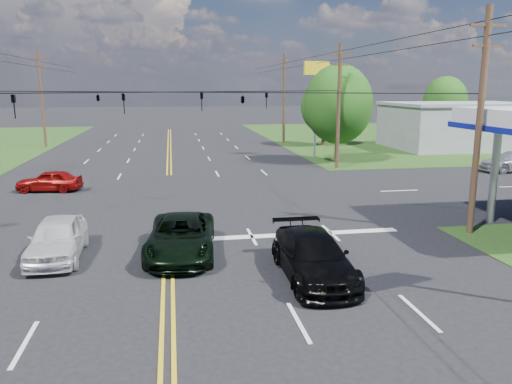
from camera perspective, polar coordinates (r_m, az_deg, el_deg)
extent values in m
plane|color=black|center=(28.82, -9.93, -0.83)|extent=(280.00, 280.00, 0.00)
cube|color=#1F4014|center=(69.72, 20.42, 6.00)|extent=(46.00, 48.00, 0.03)
cube|color=silver|center=(21.61, 3.45, -4.97)|extent=(10.00, 0.50, 0.02)
cube|color=gray|center=(56.72, 22.19, 6.92)|extent=(14.00, 10.00, 4.40)
cylinder|color=#A5A5AA|center=(25.65, 25.58, 1.90)|extent=(0.36, 0.36, 4.65)
cylinder|color=#3A2218|center=(23.03, 24.15, 7.11)|extent=(0.28, 0.28, 9.50)
cube|color=#3A2218|center=(23.11, 25.01, 16.89)|extent=(1.60, 0.12, 0.12)
cube|color=#3A2218|center=(23.04, 24.83, 14.92)|extent=(1.20, 0.10, 0.10)
cylinder|color=#3A2218|center=(39.28, 9.42, 9.53)|extent=(0.28, 0.28, 9.50)
cube|color=#3A2218|center=(39.33, 9.63, 15.29)|extent=(1.60, 0.12, 0.12)
cube|color=#3A2218|center=(39.29, 9.58, 14.13)|extent=(1.20, 0.10, 0.10)
cylinder|color=#3A2218|center=(57.70, -23.27, 9.70)|extent=(0.28, 0.28, 10.00)
cube|color=#3A2218|center=(57.76, -23.62, 13.85)|extent=(1.60, 0.12, 0.12)
cube|color=#3A2218|center=(57.72, -23.55, 13.06)|extent=(1.20, 0.10, 0.10)
cylinder|color=#3A2218|center=(57.57, 3.21, 10.62)|extent=(0.28, 0.28, 10.00)
cube|color=#3A2218|center=(57.63, 3.26, 14.80)|extent=(1.60, 0.12, 0.12)
cube|color=#3A2218|center=(57.60, 3.25, 14.01)|extent=(1.20, 0.10, 0.10)
imported|color=black|center=(24.60, -25.92, 8.77)|extent=(0.17, 0.21, 1.05)
imported|color=black|center=(26.81, -14.87, 9.72)|extent=(0.17, 0.21, 1.05)
imported|color=black|center=(29.64, -6.22, 10.21)|extent=(0.17, 0.21, 1.05)
imported|color=black|center=(33.23, 1.20, 10.45)|extent=(0.17, 0.21, 1.05)
imported|color=black|center=(31.12, -17.62, 10.32)|extent=(1.24, 0.26, 0.50)
imported|color=black|center=(25.70, -1.53, 10.64)|extent=(1.24, 0.26, 0.50)
cylinder|color=black|center=(29.19, 17.00, 16.59)|extent=(0.04, 100.00, 0.04)
cylinder|color=black|center=(29.14, 16.93, 15.41)|extent=(0.04, 100.00, 0.04)
cylinder|color=#3A2218|center=(42.67, 9.25, 5.54)|extent=(0.36, 0.36, 3.30)
ellipsoid|color=#1F4713|center=(42.44, 9.40, 9.87)|extent=(5.70, 5.70, 6.60)
cylinder|color=#3A2218|center=(54.81, 7.69, 6.73)|extent=(0.36, 0.36, 2.86)
ellipsoid|color=#1F4713|center=(54.64, 7.78, 9.65)|extent=(4.94, 4.94, 5.72)
cylinder|color=#3A2218|center=(67.37, 20.62, 7.12)|extent=(0.36, 0.36, 3.08)
ellipsoid|color=#1F4713|center=(67.23, 20.81, 9.68)|extent=(5.32, 5.32, 6.16)
imported|color=black|center=(19.10, -8.56, -5.04)|extent=(2.92, 5.53, 1.48)
imported|color=black|center=(16.80, 6.54, -7.33)|extent=(2.12, 5.17, 1.50)
imported|color=silver|center=(19.98, -21.77, -4.92)|extent=(1.93, 4.57, 1.54)
imported|color=maroon|center=(32.99, -22.56, 1.19)|extent=(4.00, 2.01, 1.31)
cylinder|color=#A5A5AA|center=(45.23, 6.82, 9.26)|extent=(0.20, 0.20, 8.50)
cube|color=yellow|center=(45.21, 6.94, 13.88)|extent=(2.35, 0.56, 1.17)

